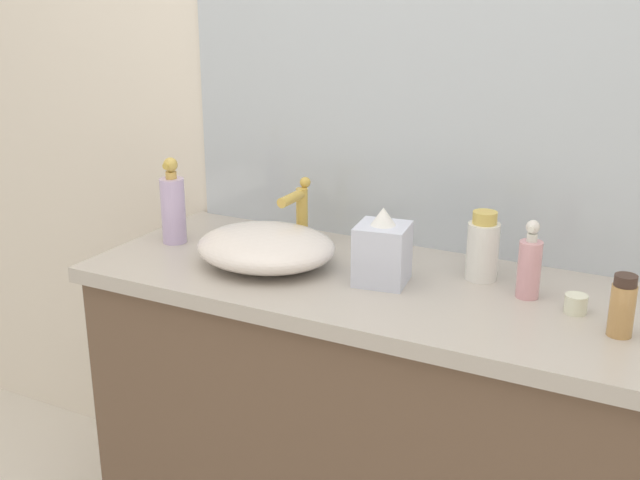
{
  "coord_description": "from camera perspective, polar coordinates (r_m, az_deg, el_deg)",
  "views": [
    {
      "loc": [
        0.64,
        -1.13,
        1.51
      ],
      "look_at": [
        -0.15,
        0.4,
        0.94
      ],
      "focal_mm": 44.01,
      "sensor_mm": 36.0,
      "label": 1
    }
  ],
  "objects": [
    {
      "name": "vanity_counter",
      "position": [
        2.0,
        3.92,
        -14.37
      ],
      "size": [
        1.37,
        0.54,
        0.86
      ],
      "color": "brown",
      "rests_on": "ground"
    },
    {
      "name": "sink_basin",
      "position": [
        1.88,
        -3.95,
        -0.5
      ],
      "size": [
        0.34,
        0.3,
        0.09
      ],
      "primitive_type": "ellipsoid",
      "color": "silver",
      "rests_on": "vanity_counter"
    },
    {
      "name": "soap_dispenser",
      "position": [
        1.73,
        14.99,
        -1.79
      ],
      "size": [
        0.05,
        0.05,
        0.17
      ],
      "color": "#D799A1",
      "rests_on": "vanity_counter"
    },
    {
      "name": "tissue_box",
      "position": [
        1.76,
        4.68,
        -0.79
      ],
      "size": [
        0.13,
        0.13,
        0.18
      ],
      "color": "silver",
      "rests_on": "vanity_counter"
    },
    {
      "name": "lotion_bottle",
      "position": [
        1.61,
        21.13,
        -4.52
      ],
      "size": [
        0.05,
        0.05,
        0.12
      ],
      "color": "#B4864D",
      "rests_on": "vanity_counter"
    },
    {
      "name": "perfume_bottle",
      "position": [
        2.06,
        -10.64,
        2.4
      ],
      "size": [
        0.06,
        0.06,
        0.23
      ],
      "color": "#C0A9D7",
      "rests_on": "vanity_counter"
    },
    {
      "name": "candle_jar",
      "position": [
        1.7,
        18.11,
        -4.44
      ],
      "size": [
        0.05,
        0.05,
        0.04
      ],
      "primitive_type": "cylinder",
      "color": "silver",
      "rests_on": "vanity_counter"
    },
    {
      "name": "bathroom_wall_rear",
      "position": [
        1.97,
        8.58,
        12.11
      ],
      "size": [
        6.0,
        0.06,
        2.6
      ],
      "primitive_type": "cube",
      "color": "silver",
      "rests_on": "ground"
    },
    {
      "name": "faucet",
      "position": [
        2.0,
        -1.52,
        2.37
      ],
      "size": [
        0.03,
        0.14,
        0.17
      ],
      "color": "gold",
      "rests_on": "vanity_counter"
    },
    {
      "name": "spray_can",
      "position": [
        1.81,
        11.75,
        -0.56
      ],
      "size": [
        0.07,
        0.07,
        0.16
      ],
      "color": "white",
      "rests_on": "vanity_counter"
    },
    {
      "name": "wall_mirror_panel",
      "position": [
        1.93,
        7.99,
        16.65
      ],
      "size": [
        1.32,
        0.01,
        1.2
      ],
      "primitive_type": "cube",
      "color": "#B2BCC6",
      "rests_on": "vanity_counter"
    }
  ]
}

